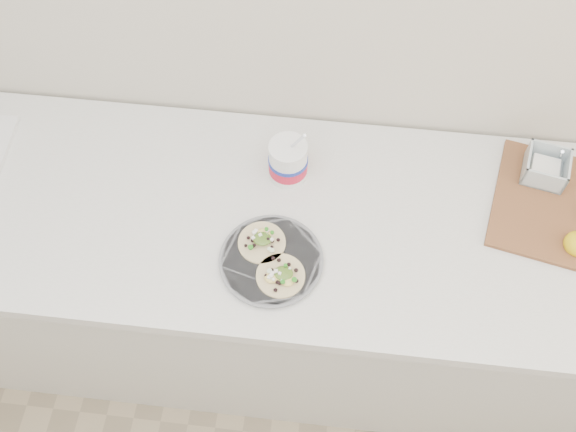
# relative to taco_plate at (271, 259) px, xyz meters

# --- Properties ---
(counter) EXTENTS (2.44, 0.66, 0.90)m
(counter) POSITION_rel_taco_plate_xyz_m (-0.09, 0.15, -0.47)
(counter) COLOR silver
(counter) RESTS_ON ground
(taco_plate) EXTENTS (0.26, 0.26, 0.04)m
(taco_plate) POSITION_rel_taco_plate_xyz_m (0.00, 0.00, 0.00)
(taco_plate) COLOR slate
(taco_plate) RESTS_ON counter
(tub) EXTENTS (0.10, 0.10, 0.23)m
(tub) POSITION_rel_taco_plate_xyz_m (0.01, 0.26, 0.05)
(tub) COLOR white
(tub) RESTS_ON counter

